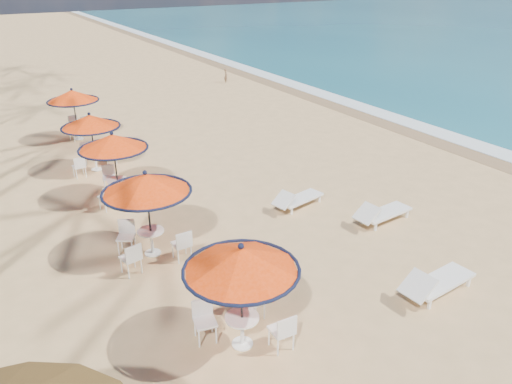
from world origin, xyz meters
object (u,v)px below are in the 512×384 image
lounger_mid (381,213)px  station_0 (242,271)px  station_1 (146,195)px  station_2 (114,150)px  lounger_near (436,282)px  station_4 (74,102)px  lounger_far (297,199)px  station_3 (91,128)px

lounger_mid → station_0: bearing=-163.2°
station_1 → station_2: bearing=85.8°
station_0 → station_1: station_1 is taller
station_0 → lounger_near: station_0 is taller
station_4 → lounger_far: size_ratio=1.18×
station_2 → station_4: station_2 is taller
lounger_mid → station_1: bearing=159.8°
station_0 → lounger_mid: bearing=22.1°
lounger_mid → lounger_far: bearing=121.6°
lounger_near → lounger_mid: bearing=61.5°
station_1 → station_0: bearing=-84.1°
station_3 → station_4: (0.27, 3.96, 0.04)m
station_1 → lounger_near: size_ratio=1.11×
station_0 → station_3: (-0.15, 10.76, -0.11)m
lounger_far → station_1: bearing=172.4°
station_2 → station_0: bearing=-89.0°
station_4 → lounger_far: station_4 is taller
station_3 → station_4: 3.97m
station_2 → station_4: 6.86m
station_2 → lounger_mid: station_2 is taller
station_0 → lounger_near: bearing=-10.4°
station_0 → station_1: bearing=95.9°
station_2 → lounger_mid: bearing=-42.2°
station_1 → station_2: size_ratio=1.04×
station_0 → station_4: size_ratio=1.04×
station_3 → lounger_mid: 10.40m
station_2 → lounger_far: station_2 is taller
station_1 → station_3: 6.69m
lounger_near → lounger_far: 5.26m
station_2 → station_3: station_2 is taller
station_3 → lounger_near: bearing=-68.2°
station_2 → station_3: (-0.01, 2.90, -0.06)m
station_4 → lounger_mid: 13.67m
lounger_near → lounger_far: (-0.13, 5.26, -0.04)m
station_2 → lounger_far: size_ratio=1.20×
station_4 → lounger_mid: size_ratio=1.12×
station_0 → lounger_far: station_0 is taller
station_2 → lounger_near: size_ratio=1.07×
station_4 → station_1: bearing=-92.9°
station_1 → lounger_mid: size_ratio=1.18×
lounger_mid → lounger_far: 2.56m
station_0 → station_3: 10.76m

